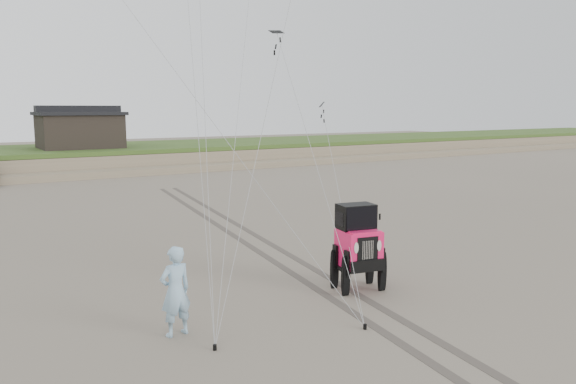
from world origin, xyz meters
The scene contains 8 objects.
ground centered at (0.00, 0.00, 0.00)m, with size 160.00×160.00×0.00m, color #6B6054.
dune_ridge centered at (0.00, 37.50, 0.82)m, with size 160.00×14.25×1.73m.
cabin centered at (2.00, 37.00, 3.24)m, with size 6.40×5.40×3.35m.
jeep centered at (1.71, 1.56, 0.93)m, with size 2.15×4.99×1.86m, color #FF195D, non-canonical shape.
man centered at (-3.58, 1.22, 0.99)m, with size 0.72×0.47×1.98m, color #88BBD3.
stake_main centered at (-3.20, 0.08, 0.06)m, with size 0.08×0.08×0.12m, color black.
stake_aux centered at (0.10, -0.69, 0.06)m, with size 0.08×0.08×0.12m, color black.
tire_tracks centered at (2.00, 8.00, 0.00)m, with size 5.22×29.74×0.01m.
Camera 1 is at (-7.64, -9.87, 4.87)m, focal length 35.00 mm.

